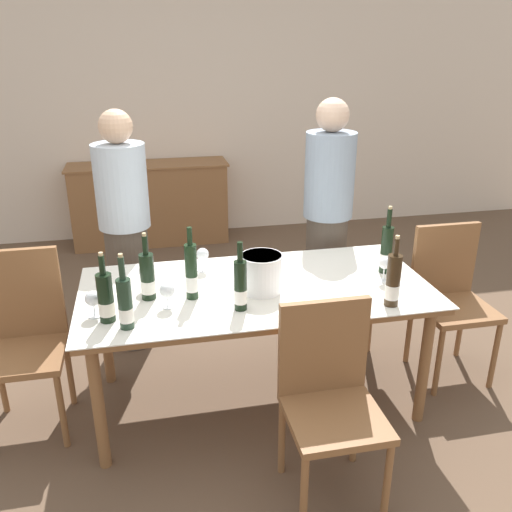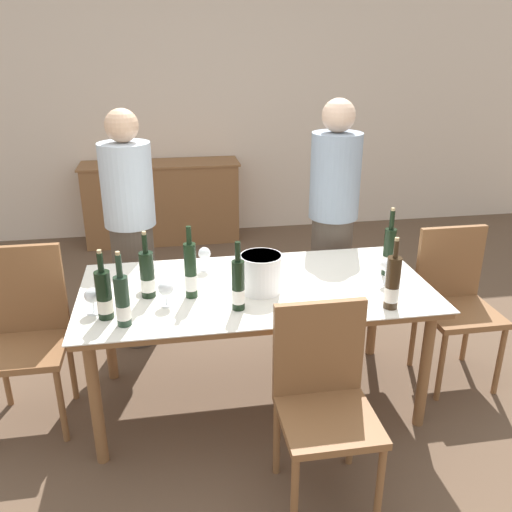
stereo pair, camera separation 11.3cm
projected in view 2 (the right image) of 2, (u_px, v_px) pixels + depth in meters
The scene contains 22 objects.
ground_plane at pixel (256, 398), 3.22m from camera, with size 12.00×12.00×0.00m, color brown.
back_wall at pixel (205, 100), 5.58m from camera, with size 8.00×0.10×2.80m.
sideboard_cabinet at pixel (162, 202), 5.60m from camera, with size 1.59×0.46×0.83m.
dining_table at pixel (256, 298), 2.97m from camera, with size 1.89×0.93×0.73m.
ice_bucket at pixel (261, 272), 2.85m from camera, with size 0.22×0.22×0.21m.
wine_bottle_0 at pixel (104, 296), 2.58m from camera, with size 0.08×0.08×0.35m.
wine_bottle_1 at pixel (123, 301), 2.51m from camera, with size 0.07×0.07×0.37m.
wine_bottle_2 at pixel (147, 276), 2.79m from camera, with size 0.08×0.08×0.36m.
wine_bottle_3 at pixel (191, 272), 2.78m from camera, with size 0.07×0.07×0.39m.
wine_bottle_4 at pixel (392, 284), 2.67m from camera, with size 0.07×0.07×0.37m.
wine_bottle_5 at pixel (238, 286), 2.66m from camera, with size 0.07×0.07×0.36m.
wine_bottle_6 at pixel (389, 252), 3.05m from camera, with size 0.07×0.07×0.39m.
wine_glass_0 at pixel (386, 266), 2.94m from camera, with size 0.07×0.07×0.15m.
wine_glass_1 at pixel (92, 296), 2.63m from camera, with size 0.08×0.08×0.13m.
wine_glass_2 at pixel (166, 289), 2.70m from camera, with size 0.08×0.08×0.14m.
wine_glass_3 at pixel (148, 270), 2.89m from camera, with size 0.09×0.09×0.15m.
wine_glass_4 at pixel (204, 254), 3.13m from camera, with size 0.07×0.07×0.14m.
chair_left_end at pixel (26, 326), 2.90m from camera, with size 0.42×0.42×0.98m.
chair_near_front at pixel (324, 391), 2.42m from camera, with size 0.42×0.42×0.92m.
chair_right_end at pixel (455, 294), 3.29m from camera, with size 0.42×0.42×0.94m.
person_host at pixel (131, 232), 3.56m from camera, with size 0.33×0.33×1.60m.
person_guest_left at pixel (333, 223), 3.66m from camera, with size 0.33×0.33×1.65m.
Camera 2 is at (-0.45, -2.63, 1.99)m, focal length 38.00 mm.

